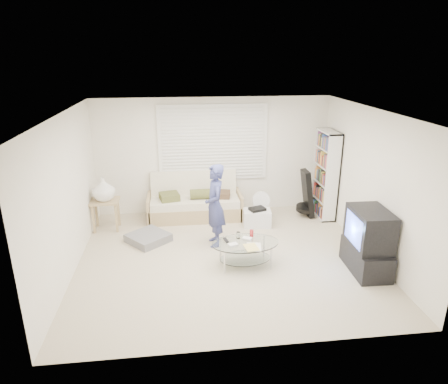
{
  "coord_description": "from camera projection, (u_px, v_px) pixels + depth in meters",
  "views": [
    {
      "loc": [
        -0.78,
        -6.1,
        3.36
      ],
      "look_at": [
        0.0,
        0.3,
        1.1
      ],
      "focal_mm": 32.0,
      "sensor_mm": 36.0,
      "label": 1
    }
  ],
  "objects": [
    {
      "name": "side_table",
      "position": [
        104.0,
        191.0,
        7.77
      ],
      "size": [
        0.55,
        0.44,
        1.08
      ],
      "color": "tan",
      "rests_on": "ground"
    },
    {
      "name": "storage_bin",
      "position": [
        257.0,
        217.0,
        8.15
      ],
      "size": [
        0.59,
        0.44,
        0.39
      ],
      "color": "white",
      "rests_on": "ground"
    },
    {
      "name": "futon_sofa",
      "position": [
        195.0,
        203.0,
        8.52
      ],
      "size": [
        1.98,
        0.8,
        0.97
      ],
      "color": "tan",
      "rests_on": "ground"
    },
    {
      "name": "room_shell",
      "position": [
        223.0,
        160.0,
        6.83
      ],
      "size": [
        5.02,
        4.52,
        2.51
      ],
      "color": "white",
      "rests_on": "ground"
    },
    {
      "name": "standing_person",
      "position": [
        215.0,
        206.0,
        7.16
      ],
      "size": [
        0.41,
        0.59,
        1.53
      ],
      "primitive_type": "imported",
      "rotation": [
        0.0,
        0.0,
        -1.49
      ],
      "color": "navy",
      "rests_on": "ground"
    },
    {
      "name": "ground",
      "position": [
        226.0,
        258.0,
        6.92
      ],
      "size": [
        5.0,
        5.0,
        0.0
      ],
      "primitive_type": "plane",
      "color": "tan",
      "rests_on": "ground"
    },
    {
      "name": "floor_fan",
      "position": [
        261.0,
        203.0,
        8.41
      ],
      "size": [
        0.37,
        0.25,
        0.63
      ],
      "color": "white",
      "rests_on": "ground"
    },
    {
      "name": "window_blinds",
      "position": [
        213.0,
        143.0,
        8.47
      ],
      "size": [
        2.32,
        0.08,
        1.62
      ],
      "color": "silver",
      "rests_on": "ground"
    },
    {
      "name": "tv_unit",
      "position": [
        368.0,
        242.0,
        6.36
      ],
      "size": [
        0.56,
        0.98,
        1.05
      ],
      "color": "black",
      "rests_on": "ground"
    },
    {
      "name": "bookshelf",
      "position": [
        325.0,
        175.0,
        8.41
      ],
      "size": [
        0.29,
        0.78,
        1.86
      ],
      "color": "white",
      "rests_on": "ground"
    },
    {
      "name": "grey_floor_pillow",
      "position": [
        148.0,
        238.0,
        7.49
      ],
      "size": [
        0.92,
        0.92,
        0.15
      ],
      "primitive_type": "cube",
      "rotation": [
        0.0,
        0.0,
        0.71
      ],
      "color": "slate",
      "rests_on": "ground"
    },
    {
      "name": "coffee_table",
      "position": [
        245.0,
        247.0,
        6.58
      ],
      "size": [
        1.15,
        0.76,
        0.53
      ],
      "color": "silver",
      "rests_on": "ground"
    },
    {
      "name": "guitar_case",
      "position": [
        307.0,
        197.0,
        8.51
      ],
      "size": [
        0.37,
        0.38,
        1.02
      ],
      "color": "black",
      "rests_on": "ground"
    }
  ]
}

